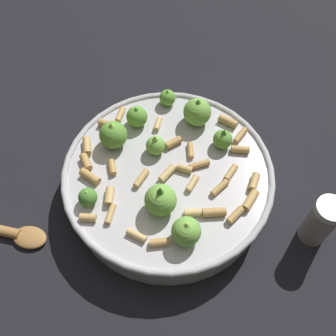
% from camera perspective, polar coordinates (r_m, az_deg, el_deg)
% --- Properties ---
extents(ground_plane, '(2.40, 2.40, 0.00)m').
position_cam_1_polar(ground_plane, '(0.63, 0.00, -3.24)').
color(ground_plane, black).
extents(cooking_pan, '(0.32, 0.32, 0.11)m').
position_cam_1_polar(cooking_pan, '(0.60, -0.06, -1.45)').
color(cooking_pan, '#B7B7BC').
rests_on(cooking_pan, ground).
extents(pepper_shaker, '(0.04, 0.04, 0.09)m').
position_cam_1_polar(pepper_shaker, '(0.60, 21.58, -7.39)').
color(pepper_shaker, gray).
rests_on(pepper_shaker, ground).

